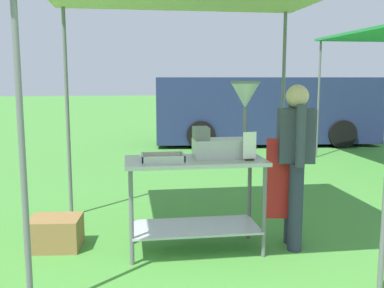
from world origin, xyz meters
name	(u,v)px	position (x,y,z in m)	size (l,w,h in m)	color
ground_plane	(160,161)	(0.00, 6.00, 0.00)	(70.00, 70.00, 0.00)	#478E38
donut_cart	(195,185)	(0.00, 1.26, 0.65)	(1.33, 0.61, 0.91)	#B7B7BC
donut_tray	(162,159)	(-0.32, 1.17, 0.93)	(0.39, 0.27, 0.07)	#B7B7BC
donut_fryer	(229,127)	(0.34, 1.32, 1.20)	(0.64, 0.28, 0.73)	#B7B7BC
menu_sign	(250,148)	(0.49, 1.12, 1.02)	(0.13, 0.05, 0.27)	black
vendor	(295,158)	(0.98, 1.22, 0.90)	(0.46, 0.54, 1.61)	#2D3347
supply_crate	(55,233)	(-1.36, 1.52, 0.16)	(0.53, 0.44, 0.31)	olive
van_navy	(264,109)	(2.87, 8.21, 0.88)	(5.65, 2.45, 1.69)	navy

